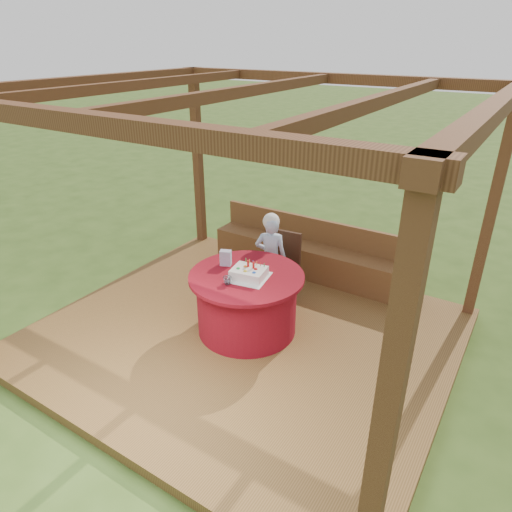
{
  "coord_description": "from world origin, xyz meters",
  "views": [
    {
      "loc": [
        2.49,
        -3.67,
        3.23
      ],
      "look_at": [
        0.0,
        0.25,
        1.0
      ],
      "focal_mm": 32.0,
      "sensor_mm": 36.0,
      "label": 1
    }
  ],
  "objects_px": {
    "gift_bag": "(226,258)",
    "drinking_glass": "(227,281)",
    "birthday_cake": "(249,273)",
    "bench": "(311,257)",
    "chair": "(283,261)",
    "table": "(247,302)",
    "elderly_woman": "(271,255)"
  },
  "relations": [
    {
      "from": "gift_bag",
      "to": "drinking_glass",
      "type": "distance_m",
      "value": 0.46
    },
    {
      "from": "birthday_cake",
      "to": "drinking_glass",
      "type": "relative_size",
      "value": 5.1
    },
    {
      "from": "gift_bag",
      "to": "drinking_glass",
      "type": "xyz_separation_m",
      "value": [
        0.28,
        -0.36,
        -0.05
      ]
    },
    {
      "from": "bench",
      "to": "chair",
      "type": "distance_m",
      "value": 0.69
    },
    {
      "from": "birthday_cake",
      "to": "gift_bag",
      "type": "relative_size",
      "value": 2.62
    },
    {
      "from": "table",
      "to": "gift_bag",
      "type": "xyz_separation_m",
      "value": [
        -0.34,
        0.07,
        0.45
      ]
    },
    {
      "from": "table",
      "to": "elderly_woman",
      "type": "distance_m",
      "value": 0.87
    },
    {
      "from": "bench",
      "to": "drinking_glass",
      "type": "relative_size",
      "value": 32.1
    },
    {
      "from": "gift_bag",
      "to": "birthday_cake",
      "type": "bearing_deg",
      "value": -39.01
    },
    {
      "from": "elderly_woman",
      "to": "birthday_cake",
      "type": "distance_m",
      "value": 0.92
    },
    {
      "from": "chair",
      "to": "birthday_cake",
      "type": "relative_size",
      "value": 1.76
    },
    {
      "from": "elderly_woman",
      "to": "gift_bag",
      "type": "relative_size",
      "value": 6.38
    },
    {
      "from": "gift_bag",
      "to": "drinking_glass",
      "type": "height_order",
      "value": "gift_bag"
    },
    {
      "from": "chair",
      "to": "drinking_glass",
      "type": "distance_m",
      "value": 1.33
    },
    {
      "from": "chair",
      "to": "drinking_glass",
      "type": "bearing_deg",
      "value": -88.6
    },
    {
      "from": "birthday_cake",
      "to": "gift_bag",
      "type": "distance_m",
      "value": 0.41
    },
    {
      "from": "elderly_woman",
      "to": "birthday_cake",
      "type": "xyz_separation_m",
      "value": [
        0.24,
        -0.87,
        0.19
      ]
    },
    {
      "from": "chair",
      "to": "elderly_woman",
      "type": "bearing_deg",
      "value": -117.21
    },
    {
      "from": "bench",
      "to": "elderly_woman",
      "type": "xyz_separation_m",
      "value": [
        -0.18,
        -0.83,
        0.33
      ]
    },
    {
      "from": "gift_bag",
      "to": "elderly_woman",
      "type": "bearing_deg",
      "value": 55.3
    },
    {
      "from": "birthday_cake",
      "to": "gift_bag",
      "type": "height_order",
      "value": "birthday_cake"
    },
    {
      "from": "table",
      "to": "birthday_cake",
      "type": "distance_m",
      "value": 0.42
    },
    {
      "from": "gift_bag",
      "to": "bench",
      "type": "bearing_deg",
      "value": 55.16
    },
    {
      "from": "table",
      "to": "birthday_cake",
      "type": "relative_size",
      "value": 2.72
    },
    {
      "from": "table",
      "to": "birthday_cake",
      "type": "xyz_separation_m",
      "value": [
        0.06,
        -0.04,
        0.41
      ]
    },
    {
      "from": "table",
      "to": "elderly_woman",
      "type": "relative_size",
      "value": 1.12
    },
    {
      "from": "table",
      "to": "drinking_glass",
      "type": "distance_m",
      "value": 0.5
    },
    {
      "from": "chair",
      "to": "birthday_cake",
      "type": "xyz_separation_m",
      "value": [
        0.14,
        -1.05,
        0.33
      ]
    },
    {
      "from": "chair",
      "to": "gift_bag",
      "type": "distance_m",
      "value": 1.03
    },
    {
      "from": "bench",
      "to": "gift_bag",
      "type": "height_order",
      "value": "gift_bag"
    },
    {
      "from": "elderly_woman",
      "to": "bench",
      "type": "bearing_deg",
      "value": 77.76
    },
    {
      "from": "birthday_cake",
      "to": "chair",
      "type": "bearing_deg",
      "value": 97.85
    }
  ]
}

